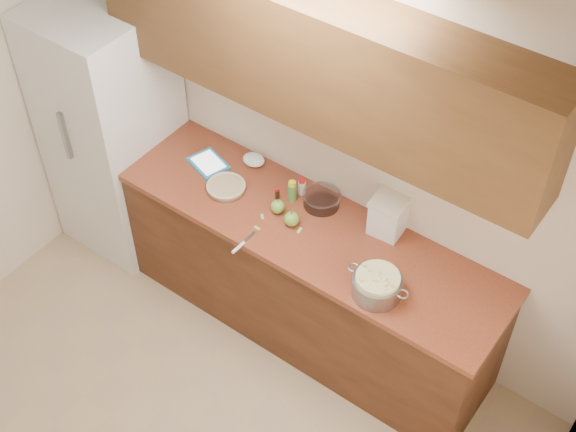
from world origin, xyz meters
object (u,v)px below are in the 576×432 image
Objects in this scene: tablet at (208,163)px; pie at (226,187)px; flour_canister at (389,215)px; colander at (377,285)px.

pie is at bearing -7.21° from tablet.
pie is 1.00m from flour_canister.
tablet is at bearing -171.43° from flour_canister.
pie is 1.15m from colander.
colander reaches higher than tablet.
flour_canister is at bearing 114.57° from colander.
pie is at bearing 172.98° from colander.
pie is 0.87× the size of tablet.
flour_canister is 0.84× the size of tablet.
colander is (1.14, -0.14, 0.04)m from pie.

